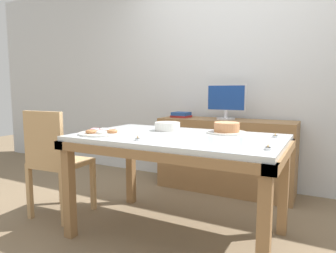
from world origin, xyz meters
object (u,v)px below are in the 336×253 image
(chair, at_px, (55,159))
(computer_monitor, at_px, (226,102))
(cake_chocolate_round, at_px, (227,129))
(tealight_centre, at_px, (268,148))
(tealight_near_cakes, at_px, (275,136))
(pastry_platter, at_px, (102,132))
(tealight_left_edge, at_px, (138,139))
(plate_stack, at_px, (167,126))
(book_stack, at_px, (181,115))

(chair, distance_m, computer_monitor, 1.81)
(computer_monitor, xyz_separation_m, cake_chocolate_round, (0.29, -0.90, -0.17))
(tealight_centre, relative_size, tealight_near_cakes, 1.00)
(chair, relative_size, computer_monitor, 2.22)
(chair, bearing_deg, tealight_centre, -2.15)
(pastry_platter, bearing_deg, tealight_left_edge, -17.09)
(plate_stack, height_order, tealight_left_edge, plate_stack)
(cake_chocolate_round, height_order, tealight_left_edge, cake_chocolate_round)
(tealight_left_edge, bearing_deg, cake_chocolate_round, 56.09)
(tealight_near_cakes, height_order, tealight_left_edge, same)
(chair, distance_m, tealight_left_edge, 1.00)
(chair, height_order, computer_monitor, computer_monitor)
(tealight_centre, distance_m, tealight_near_cakes, 0.48)
(tealight_centre, bearing_deg, tealight_left_edge, -174.61)
(cake_chocolate_round, relative_size, plate_stack, 1.48)
(computer_monitor, height_order, tealight_centre, computer_monitor)
(book_stack, bearing_deg, plate_stack, -70.86)
(computer_monitor, xyz_separation_m, tealight_near_cakes, (0.66, -0.97, -0.20))
(computer_monitor, xyz_separation_m, book_stack, (-0.53, 0.00, -0.16))
(pastry_platter, relative_size, tealight_left_edge, 8.90)
(chair, distance_m, cake_chocolate_round, 1.48)
(plate_stack, bearing_deg, tealight_left_edge, -83.34)
(pastry_platter, relative_size, tealight_centre, 8.90)
(chair, relative_size, tealight_centre, 23.50)
(book_stack, distance_m, plate_stack, 1.05)
(book_stack, relative_size, plate_stack, 1.05)
(book_stack, distance_m, tealight_near_cakes, 1.54)
(cake_chocolate_round, bearing_deg, chair, -160.93)
(plate_stack, bearing_deg, tealight_near_cakes, 1.27)
(computer_monitor, relative_size, plate_stack, 2.02)
(tealight_near_cakes, bearing_deg, pastry_platter, -160.22)
(computer_monitor, xyz_separation_m, tealight_centre, (0.69, -1.45, -0.20))
(computer_monitor, relative_size, tealight_near_cakes, 10.60)
(computer_monitor, height_order, book_stack, computer_monitor)
(tealight_near_cakes, bearing_deg, computer_monitor, 124.16)
(plate_stack, bearing_deg, computer_monitor, 79.12)
(book_stack, relative_size, tealight_near_cakes, 5.52)
(computer_monitor, xyz_separation_m, plate_stack, (-0.19, -0.99, -0.17))
(computer_monitor, relative_size, cake_chocolate_round, 1.37)
(pastry_platter, relative_size, tealight_near_cakes, 8.90)
(computer_monitor, height_order, pastry_platter, computer_monitor)
(plate_stack, height_order, tealight_near_cakes, plate_stack)
(cake_chocolate_round, bearing_deg, tealight_left_edge, -123.91)
(tealight_centre, xyz_separation_m, tealight_left_edge, (-0.82, -0.08, 0.00))
(computer_monitor, height_order, cake_chocolate_round, computer_monitor)
(pastry_platter, distance_m, tealight_centre, 1.22)
(chair, relative_size, cake_chocolate_round, 3.03)
(computer_monitor, distance_m, tealight_near_cakes, 1.19)
(chair, xyz_separation_m, plate_stack, (0.89, 0.39, 0.29))
(pastry_platter, distance_m, tealight_left_edge, 0.42)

